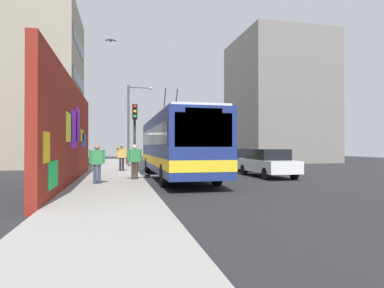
# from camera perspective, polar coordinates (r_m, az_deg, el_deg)

# --- Properties ---
(ground_plane) EXTENTS (80.00, 80.00, 0.00)m
(ground_plane) POSITION_cam_1_polar(r_m,az_deg,el_deg) (19.84, -9.05, -5.44)
(ground_plane) COLOR #232326
(sidewalk_slab) EXTENTS (48.00, 3.20, 0.15)m
(sidewalk_slab) POSITION_cam_1_polar(r_m,az_deg,el_deg) (19.79, -13.70, -5.22)
(sidewalk_slab) COLOR gray
(sidewalk_slab) RESTS_ON ground_plane
(graffiti_wall) EXTENTS (14.27, 0.32, 4.64)m
(graffiti_wall) POSITION_cam_1_polar(r_m,az_deg,el_deg) (16.00, -20.19, 1.72)
(graffiti_wall) COLOR maroon
(graffiti_wall) RESTS_ON ground_plane
(building_far_left) EXTENTS (9.36, 9.07, 13.74)m
(building_far_left) POSITION_cam_1_polar(r_m,az_deg,el_deg) (32.12, -27.17, 8.80)
(building_far_left) COLOR #9E937F
(building_far_left) RESTS_ON ground_plane
(building_far_right) EXTENTS (10.68, 9.69, 14.31)m
(building_far_right) POSITION_cam_1_polar(r_m,az_deg,el_deg) (40.10, 14.64, 7.33)
(building_far_right) COLOR gray
(building_far_right) RESTS_ON ground_plane
(city_bus) EXTENTS (12.44, 2.60, 5.15)m
(city_bus) POSITION_cam_1_polar(r_m,az_deg,el_deg) (18.06, -2.94, 0.00)
(city_bus) COLOR navy
(city_bus) RESTS_ON ground_plane
(parked_car_white) EXTENTS (4.60, 1.82, 1.58)m
(parked_car_white) POSITION_cam_1_polar(r_m,az_deg,el_deg) (19.16, 12.88, -3.11)
(parked_car_white) COLOR white
(parked_car_white) RESTS_ON ground_plane
(parked_car_navy) EXTENTS (4.87, 1.83, 1.58)m
(parked_car_navy) POSITION_cam_1_polar(r_m,az_deg,el_deg) (24.45, 7.06, -2.54)
(parked_car_navy) COLOR navy
(parked_car_navy) RESTS_ON ground_plane
(pedestrian_near_wall) EXTENTS (0.22, 0.67, 1.65)m
(pedestrian_near_wall) POSITION_cam_1_polar(r_m,az_deg,el_deg) (14.49, -16.13, -2.84)
(pedestrian_near_wall) COLOR #2D3F59
(pedestrian_near_wall) RESTS_ON sidewalk_slab
(pedestrian_midblock) EXTENTS (0.23, 0.68, 1.70)m
(pedestrian_midblock) POSITION_cam_1_polar(r_m,az_deg,el_deg) (21.83, -12.09, -1.95)
(pedestrian_midblock) COLOR #1E1E2D
(pedestrian_midblock) RESTS_ON sidewalk_slab
(pedestrian_at_curb) EXTENTS (0.22, 0.75, 1.67)m
(pedestrian_at_curb) POSITION_cam_1_polar(r_m,az_deg,el_deg) (16.04, -9.96, -2.58)
(pedestrian_at_curb) COLOR #3F3326
(pedestrian_at_curb) RESTS_ON sidewalk_slab
(traffic_light) EXTENTS (0.49, 0.28, 3.97)m
(traffic_light) POSITION_cam_1_polar(r_m,az_deg,el_deg) (18.73, -9.90, 2.93)
(traffic_light) COLOR #2D382D
(traffic_light) RESTS_ON sidewalk_slab
(street_lamp) EXTENTS (0.44, 1.99, 6.49)m
(street_lamp) POSITION_cam_1_polar(r_m,az_deg,el_deg) (26.79, -10.46, 4.22)
(street_lamp) COLOR #4C4C51
(street_lamp) RESTS_ON sidewalk_slab
(flying_pigeons) EXTENTS (0.32, 0.55, 0.14)m
(flying_pigeons) POSITION_cam_1_polar(r_m,az_deg,el_deg) (18.61, -13.90, 17.03)
(flying_pigeons) COLOR #47474C
(curbside_puddle) EXTENTS (2.12, 2.12, 0.00)m
(curbside_puddle) POSITION_cam_1_polar(r_m,az_deg,el_deg) (19.31, -7.15, -5.57)
(curbside_puddle) COLOR black
(curbside_puddle) RESTS_ON ground_plane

